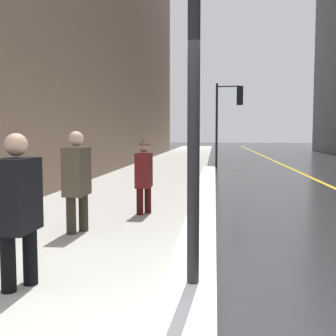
{
  "coord_description": "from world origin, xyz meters",
  "views": [
    {
      "loc": [
        0.39,
        -3.11,
        1.63
      ],
      "look_at": [
        -0.4,
        4.0,
        1.05
      ],
      "focal_mm": 45.0,
      "sensor_mm": 36.0,
      "label": 1
    }
  ],
  "objects_px": {
    "pedestrian_with_shoulder_bag": "(18,204)",
    "pedestrian_nearside": "(144,173)",
    "traffic_light_near": "(231,107)",
    "pedestrian_trailing": "(77,177)"
  },
  "relations": [
    {
      "from": "traffic_light_near",
      "to": "pedestrian_trailing",
      "type": "xyz_separation_m",
      "value": [
        -2.97,
        -14.05,
        -2.02
      ]
    },
    {
      "from": "pedestrian_with_shoulder_bag",
      "to": "pedestrian_nearside",
      "type": "distance_m",
      "value": 4.26
    },
    {
      "from": "pedestrian_nearside",
      "to": "traffic_light_near",
      "type": "bearing_deg",
      "value": 172.01
    },
    {
      "from": "traffic_light_near",
      "to": "pedestrian_with_shoulder_bag",
      "type": "height_order",
      "value": "traffic_light_near"
    },
    {
      "from": "pedestrian_with_shoulder_bag",
      "to": "pedestrian_nearside",
      "type": "xyz_separation_m",
      "value": [
        0.6,
        4.22,
        -0.06
      ]
    },
    {
      "from": "pedestrian_trailing",
      "to": "pedestrian_nearside",
      "type": "bearing_deg",
      "value": 156.65
    },
    {
      "from": "pedestrian_trailing",
      "to": "pedestrian_nearside",
      "type": "distance_m",
      "value": 1.91
    },
    {
      "from": "traffic_light_near",
      "to": "pedestrian_nearside",
      "type": "distance_m",
      "value": 12.68
    },
    {
      "from": "traffic_light_near",
      "to": "pedestrian_nearside",
      "type": "height_order",
      "value": "traffic_light_near"
    },
    {
      "from": "traffic_light_near",
      "to": "pedestrian_with_shoulder_bag",
      "type": "bearing_deg",
      "value": -94.21
    }
  ]
}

